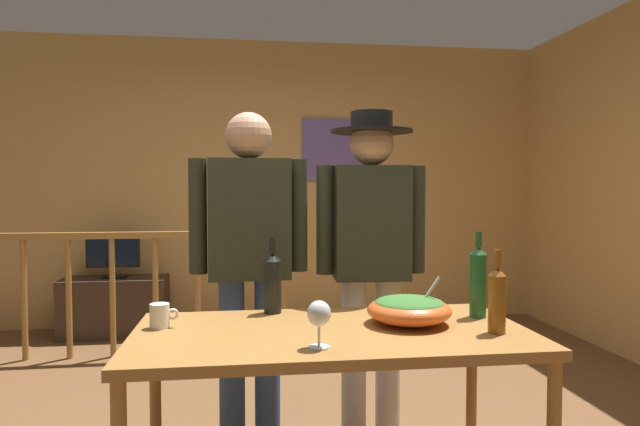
{
  "coord_description": "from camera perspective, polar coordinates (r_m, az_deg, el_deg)",
  "views": [
    {
      "loc": [
        -0.19,
        -2.82,
        1.3
      ],
      "look_at": [
        0.14,
        -0.33,
        1.19
      ],
      "focal_mm": 31.26,
      "sensor_mm": 36.0,
      "label": 1
    }
  ],
  "objects": [
    {
      "name": "mug_white",
      "position": [
        2.34,
        -16.04,
        -10.07
      ],
      "size": [
        0.11,
        0.08,
        0.1
      ],
      "color": "white",
      "rests_on": "serving_table"
    },
    {
      "name": "salad_bowl",
      "position": [
        2.34,
        9.11,
        -9.64
      ],
      "size": [
        0.34,
        0.34,
        0.2
      ],
      "color": "#DB5B23",
      "rests_on": "serving_table"
    },
    {
      "name": "person_standing_right",
      "position": [
        2.92,
        5.26,
        -3.1
      ],
      "size": [
        0.57,
        0.43,
        1.7
      ],
      "rotation": [
        0.0,
        0.0,
        3.1
      ],
      "color": "beige",
      "rests_on": "ground_plane"
    },
    {
      "name": "tv_console",
      "position": [
        5.33,
        -20.25,
        -8.97
      ],
      "size": [
        0.9,
        0.4,
        0.51
      ],
      "primitive_type": "cube",
      "color": "#38281E",
      "rests_on": "ground_plane"
    },
    {
      "name": "wine_bottle_dark",
      "position": [
        2.51,
        -4.88,
        -7.0
      ],
      "size": [
        0.08,
        0.08,
        0.34
      ],
      "color": "black",
      "rests_on": "serving_table"
    },
    {
      "name": "stair_railing",
      "position": [
        4.54,
        -15.91,
        -6.48
      ],
      "size": [
        2.66,
        0.1,
        1.02
      ],
      "color": "#9E6B33",
      "rests_on": "ground_plane"
    },
    {
      "name": "back_wall",
      "position": [
        5.46,
        -5.71,
        3.09
      ],
      "size": [
        5.49,
        0.1,
        2.72
      ],
      "primitive_type": "cube",
      "color": "tan",
      "rests_on": "ground_plane"
    },
    {
      "name": "wine_bottle_amber",
      "position": [
        2.26,
        17.66,
        -8.39
      ],
      "size": [
        0.07,
        0.07,
        0.32
      ],
      "color": "brown",
      "rests_on": "serving_table"
    },
    {
      "name": "wine_bottle_green",
      "position": [
        2.51,
        15.88,
        -6.68
      ],
      "size": [
        0.07,
        0.07,
        0.37
      ],
      "color": "#1E5628",
      "rests_on": "serving_table"
    },
    {
      "name": "flat_screen_tv",
      "position": [
        5.23,
        -20.41,
        -3.87
      ],
      "size": [
        0.45,
        0.12,
        0.37
      ],
      "color": "black",
      "rests_on": "tv_console"
    },
    {
      "name": "serving_table",
      "position": [
        2.26,
        1.2,
        -13.49
      ],
      "size": [
        1.55,
        0.79,
        0.75
      ],
      "color": "#9E6B33",
      "rests_on": "ground_plane"
    },
    {
      "name": "person_standing_left",
      "position": [
        2.84,
        -7.26,
        -3.55
      ],
      "size": [
        0.6,
        0.24,
        1.69
      ],
      "rotation": [
        0.0,
        0.0,
        3.19
      ],
      "color": "#3D5684",
      "rests_on": "ground_plane"
    },
    {
      "name": "wine_glass",
      "position": [
        1.97,
        -0.1,
        -10.44
      ],
      "size": [
        0.08,
        0.08,
        0.17
      ],
      "color": "silver",
      "rests_on": "serving_table"
    },
    {
      "name": "framed_picture",
      "position": [
        5.48,
        1.49,
        6.48
      ],
      "size": [
        0.64,
        0.03,
        0.6
      ],
      "primitive_type": "cube",
      "color": "#66549C"
    }
  ]
}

